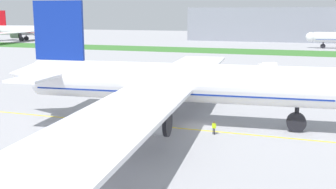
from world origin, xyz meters
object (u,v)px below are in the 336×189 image
ground_crew_marshaller_front (214,127)px  ground_crew_wingwalker_starboard (69,136)px  service_truck_baggage_loader (268,67)px  airliner_foreground (173,83)px  parked_airliner_far_left (28,31)px  ground_crew_wingwalker_port (96,164)px

ground_crew_marshaller_front → ground_crew_wingwalker_starboard: bearing=-147.7°
ground_crew_marshaller_front → ground_crew_wingwalker_starboard: (-14.58, -9.23, 0.01)m
ground_crew_marshaller_front → service_truck_baggage_loader: 57.61m
ground_crew_marshaller_front → service_truck_baggage_loader: service_truck_baggage_loader is taller
service_truck_baggage_loader → airliner_foreground: bearing=-97.6°
ground_crew_wingwalker_starboard → service_truck_baggage_loader: bearing=77.0°
ground_crew_marshaller_front → parked_airliner_far_left: parked_airliner_far_left is taller
airliner_foreground → parked_airliner_far_left: size_ratio=1.00×
ground_crew_wingwalker_starboard → service_truck_baggage_loader: 68.60m
airliner_foreground → ground_crew_marshaller_front: (6.38, -3.13, -4.55)m
ground_crew_wingwalker_port → service_truck_baggage_loader: (8.35, 73.74, 0.44)m
ground_crew_wingwalker_port → ground_crew_wingwalker_starboard: size_ratio=0.96×
ground_crew_marshaller_front → airliner_foreground: bearing=153.8°
ground_crew_marshaller_front → service_truck_baggage_loader: bearing=89.1°
airliner_foreground → service_truck_baggage_loader: bearing=82.4°
ground_crew_wingwalker_starboard → parked_airliner_far_left: size_ratio=0.02×
ground_crew_wingwalker_port → ground_crew_marshaller_front: ground_crew_marshaller_front is taller
parked_airliner_far_left → airliner_foreground: bearing=-47.2°
airliner_foreground → ground_crew_wingwalker_starboard: airliner_foreground is taller
airliner_foreground → ground_crew_wingwalker_port: bearing=-93.2°
airliner_foreground → parked_airliner_far_left: parked_airliner_far_left is taller
ground_crew_marshaller_front → ground_crew_wingwalker_starboard: size_ratio=0.99×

